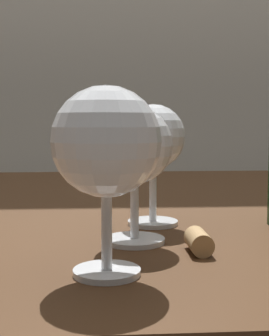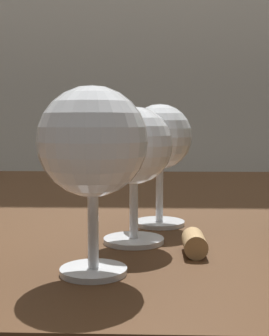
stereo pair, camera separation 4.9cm
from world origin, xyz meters
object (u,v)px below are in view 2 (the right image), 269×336
Objects in this scene: wine_glass_cabernet at (93,145)px; cork at (195,243)px; wine_glass_chardonnay at (134,148)px; wine_glass_amber at (160,140)px.

cork is at bearing 34.71° from wine_glass_cabernet.
wine_glass_chardonnay is 0.09m from wine_glass_amber.
wine_glass_amber is 0.16m from cork.
wine_glass_amber is (0.03, 0.09, 0.00)m from wine_glass_chardonnay.
wine_glass_amber reaches higher than cork.
wine_glass_amber reaches higher than wine_glass_chardonnay.
wine_glass_cabernet is 0.20m from wine_glass_amber.
wine_glass_amber is 3.50× the size of cork.
wine_glass_cabernet is at bearing -106.86° from wine_glass_amber.
wine_glass_chardonnay is at bearing 144.14° from cork.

